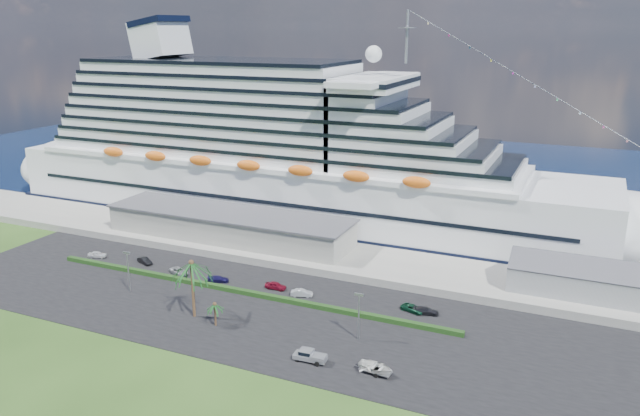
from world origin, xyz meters
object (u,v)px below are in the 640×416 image
at_px(cruise_ship, 287,159).
at_px(parked_car_3, 218,279).
at_px(boat_trailer, 376,367).
at_px(pickup_truck, 310,355).

bearing_deg(cruise_ship, parked_car_3, -81.40).
bearing_deg(boat_trailer, pickup_truck, -176.31).
distance_m(parked_car_3, pickup_truck, 36.89).
xyz_separation_m(cruise_ship, parked_car_3, (6.78, -44.85, -15.96)).
height_order(cruise_ship, boat_trailer, cruise_ship).
height_order(pickup_truck, boat_trailer, pickup_truck).
distance_m(cruise_ship, boat_trailer, 82.20).
relative_size(cruise_ship, pickup_truck, 35.23).
bearing_deg(parked_car_3, pickup_truck, -144.88).
relative_size(cruise_ship, parked_car_3, 45.10).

